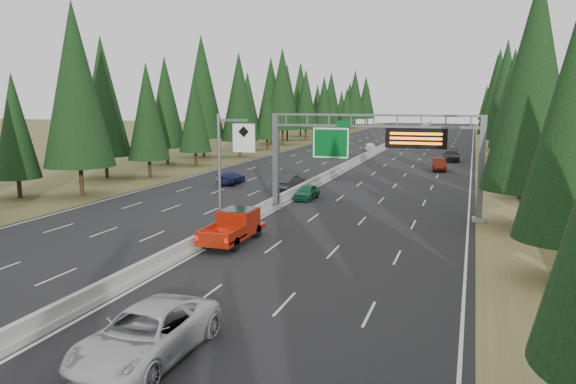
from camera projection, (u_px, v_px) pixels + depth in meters
The scene contains 19 objects.
road at pixel (369, 157), 88.57m from camera, with size 32.00×260.00×0.08m, color black.
shoulder_right at pixel (488, 160), 83.06m from camera, with size 3.60×260.00×0.06m, color olive.
shoulder_left at pixel (264, 153), 94.08m from camera, with size 3.60×260.00×0.06m, color #4A4822.
median_barrier at pixel (369, 154), 88.51m from camera, with size 0.70×260.00×0.85m.
sign_gantry at pixel (381, 149), 42.69m from camera, with size 16.75×0.98×7.80m.
hov_sign_pole at pixel (227, 166), 36.07m from camera, with size 2.80×0.50×8.00m.
tree_row_right at pixel (527, 97), 71.89m from camera, with size 12.37×242.85×18.97m.
tree_row_left at pixel (223, 97), 88.09m from camera, with size 12.44×243.10×18.96m.
silver_minivan at pixel (146, 334), 19.38m from camera, with size 2.98×6.47×1.80m, color #BDBCC1.
red_pickup at pixel (236, 224), 35.55m from camera, with size 2.17×6.09×1.98m.
car_ahead_green at pixel (307, 192), 50.55m from camera, with size 1.57×3.91×1.33m, color #145B36.
car_ahead_dkred at pixel (439, 164), 70.91m from camera, with size 1.63×4.68×1.54m, color #621A0E.
car_ahead_dkgrey at pixel (451, 156), 81.82m from camera, with size 2.23×5.48×1.59m, color black.
car_ahead_white at pixel (431, 136), 126.93m from camera, with size 2.30×4.98×1.38m, color silver.
car_ahead_far at pixel (404, 139), 118.57m from camera, with size 1.61×4.01×1.37m, color black.
car_onc_near at pixel (290, 182), 55.83m from camera, with size 1.62×4.64×1.53m, color black.
car_onc_blue at pixel (231, 178), 59.65m from camera, with size 1.86×4.57×1.33m, color #171B52.
car_onc_white at pixel (370, 147), 98.02m from camera, with size 1.75×4.34×1.48m, color white.
car_onc_far at pixel (340, 138), 119.69m from camera, with size 2.24×4.85×1.35m, color black.
Camera 1 is at (15.54, -7.85, 9.00)m, focal length 35.00 mm.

